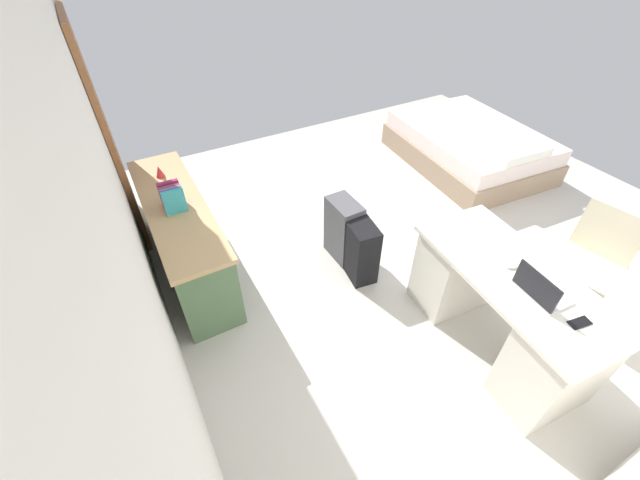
{
  "coord_description": "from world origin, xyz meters",
  "views": [
    {
      "loc": [
        -2.1,
        2.34,
        2.67
      ],
      "look_at": [
        -0.03,
        1.19,
        0.6
      ],
      "focal_mm": 22.08,
      "sensor_mm": 36.0,
      "label": 1
    }
  ],
  "objects_px": {
    "cell_phone_near_laptop": "(580,323)",
    "bed": "(469,146)",
    "suitcase_spare_grey": "(343,230)",
    "figurine_small": "(159,172)",
    "computer_mouse": "(513,265)",
    "laptop": "(540,290)",
    "office_chair": "(585,268)",
    "credenza": "(184,237)",
    "suitcase_black": "(360,250)",
    "desk": "(501,309)"
  },
  "relations": [
    {
      "from": "credenza",
      "to": "bed",
      "type": "height_order",
      "value": "credenza"
    },
    {
      "from": "suitcase_spare_grey",
      "to": "cell_phone_near_laptop",
      "type": "relative_size",
      "value": 4.57
    },
    {
      "from": "suitcase_black",
      "to": "figurine_small",
      "type": "relative_size",
      "value": 5.21
    },
    {
      "from": "bed",
      "to": "suitcase_black",
      "type": "distance_m",
      "value": 2.56
    },
    {
      "from": "suitcase_black",
      "to": "suitcase_spare_grey",
      "type": "relative_size",
      "value": 0.92
    },
    {
      "from": "cell_phone_near_laptop",
      "to": "bed",
      "type": "bearing_deg",
      "value": -26.14
    },
    {
      "from": "suitcase_spare_grey",
      "to": "figurine_small",
      "type": "distance_m",
      "value": 1.76
    },
    {
      "from": "bed",
      "to": "laptop",
      "type": "xyz_separation_m",
      "value": [
        -2.33,
        1.91,
        0.56
      ]
    },
    {
      "from": "laptop",
      "to": "credenza",
      "type": "bearing_deg",
      "value": 39.54
    },
    {
      "from": "computer_mouse",
      "to": "figurine_small",
      "type": "xyz_separation_m",
      "value": [
        2.39,
        1.85,
        0.02
      ]
    },
    {
      "from": "bed",
      "to": "suitcase_black",
      "type": "relative_size",
      "value": 3.51
    },
    {
      "from": "bed",
      "to": "figurine_small",
      "type": "xyz_separation_m",
      "value": [
        0.31,
        3.7,
        0.55
      ]
    },
    {
      "from": "credenza",
      "to": "laptop",
      "type": "distance_m",
      "value": 2.84
    },
    {
      "from": "suitcase_black",
      "to": "cell_phone_near_laptop",
      "type": "relative_size",
      "value": 4.21
    },
    {
      "from": "bed",
      "to": "computer_mouse",
      "type": "bearing_deg",
      "value": 138.27
    },
    {
      "from": "laptop",
      "to": "computer_mouse",
      "type": "relative_size",
      "value": 3.28
    },
    {
      "from": "computer_mouse",
      "to": "credenza",
      "type": "bearing_deg",
      "value": 48.98
    },
    {
      "from": "laptop",
      "to": "computer_mouse",
      "type": "bearing_deg",
      "value": -13.89
    },
    {
      "from": "suitcase_black",
      "to": "computer_mouse",
      "type": "height_order",
      "value": "computer_mouse"
    },
    {
      "from": "credenza",
      "to": "computer_mouse",
      "type": "bearing_deg",
      "value": -135.89
    },
    {
      "from": "laptop",
      "to": "cell_phone_near_laptop",
      "type": "distance_m",
      "value": 0.27
    },
    {
      "from": "suitcase_spare_grey",
      "to": "computer_mouse",
      "type": "bearing_deg",
      "value": -160.46
    },
    {
      "from": "bed",
      "to": "figurine_small",
      "type": "bearing_deg",
      "value": 85.16
    },
    {
      "from": "figurine_small",
      "to": "suitcase_black",
      "type": "bearing_deg",
      "value": -134.65
    },
    {
      "from": "credenza",
      "to": "laptop",
      "type": "relative_size",
      "value": 5.49
    },
    {
      "from": "office_chair",
      "to": "credenza",
      "type": "distance_m",
      "value": 3.39
    },
    {
      "from": "desk",
      "to": "figurine_small",
      "type": "height_order",
      "value": "figurine_small"
    },
    {
      "from": "suitcase_black",
      "to": "bed",
      "type": "bearing_deg",
      "value": -58.82
    },
    {
      "from": "suitcase_black",
      "to": "computer_mouse",
      "type": "bearing_deg",
      "value": -146.54
    },
    {
      "from": "bed",
      "to": "suitcase_black",
      "type": "xyz_separation_m",
      "value": [
        -1.01,
        2.36,
        0.04
      ]
    },
    {
      "from": "laptop",
      "to": "cell_phone_near_laptop",
      "type": "bearing_deg",
      "value": -173.72
    },
    {
      "from": "suitcase_black",
      "to": "credenza",
      "type": "bearing_deg",
      "value": 65.71
    },
    {
      "from": "credenza",
      "to": "cell_phone_near_laptop",
      "type": "relative_size",
      "value": 13.24
    },
    {
      "from": "laptop",
      "to": "computer_mouse",
      "type": "xyz_separation_m",
      "value": [
        0.26,
        -0.06,
        -0.03
      ]
    },
    {
      "from": "desk",
      "to": "suitcase_spare_grey",
      "type": "height_order",
      "value": "desk"
    },
    {
      "from": "computer_mouse",
      "to": "desk",
      "type": "bearing_deg",
      "value": 164.58
    },
    {
      "from": "laptop",
      "to": "cell_phone_near_laptop",
      "type": "xyz_separation_m",
      "value": [
        -0.27,
        -0.03,
        -0.04
      ]
    },
    {
      "from": "cell_phone_near_laptop",
      "to": "figurine_small",
      "type": "height_order",
      "value": "figurine_small"
    },
    {
      "from": "office_chair",
      "to": "figurine_small",
      "type": "xyz_separation_m",
      "value": [
        2.5,
        2.72,
        0.37
      ]
    },
    {
      "from": "bed",
      "to": "suitcase_black",
      "type": "bearing_deg",
      "value": 113.25
    },
    {
      "from": "office_chair",
      "to": "computer_mouse",
      "type": "distance_m",
      "value": 0.95
    },
    {
      "from": "desk",
      "to": "suitcase_black",
      "type": "bearing_deg",
      "value": 23.15
    },
    {
      "from": "suitcase_spare_grey",
      "to": "figurine_small",
      "type": "bearing_deg",
      "value": 51.66
    },
    {
      "from": "laptop",
      "to": "figurine_small",
      "type": "height_order",
      "value": "laptop"
    },
    {
      "from": "desk",
      "to": "figurine_small",
      "type": "relative_size",
      "value": 13.55
    },
    {
      "from": "bed",
      "to": "laptop",
      "type": "height_order",
      "value": "laptop"
    },
    {
      "from": "suitcase_spare_grey",
      "to": "laptop",
      "type": "bearing_deg",
      "value": -165.56
    },
    {
      "from": "desk",
      "to": "credenza",
      "type": "distance_m",
      "value": 2.68
    },
    {
      "from": "cell_phone_near_laptop",
      "to": "laptop",
      "type": "bearing_deg",
      "value": 16.06
    },
    {
      "from": "bed",
      "to": "suitcase_spare_grey",
      "type": "bearing_deg",
      "value": 107.05
    }
  ]
}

